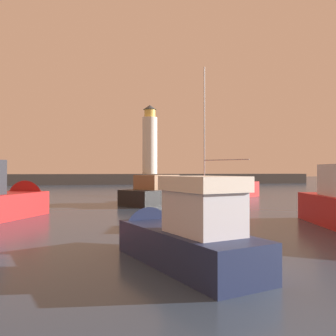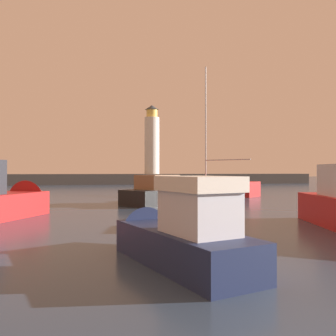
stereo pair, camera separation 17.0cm
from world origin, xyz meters
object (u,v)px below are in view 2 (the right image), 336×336
at_px(lighthouse, 152,141).
at_px(sailboat_moored, 213,188).
at_px(motorboat_1, 5,201).
at_px(motorboat_0, 171,233).
at_px(motorboat_2, 176,193).

relative_size(lighthouse, sailboat_moored, 0.98).
bearing_deg(sailboat_moored, motorboat_1, -138.07).
bearing_deg(lighthouse, sailboat_moored, -87.49).
bearing_deg(sailboat_moored, motorboat_0, -110.95).
relative_size(lighthouse, motorboat_0, 2.03).
height_order(motorboat_0, sailboat_moored, sailboat_moored).
relative_size(motorboat_2, sailboat_moored, 0.64).
bearing_deg(motorboat_1, motorboat_2, 32.91).
bearing_deg(lighthouse, motorboat_2, -96.06).
xyz_separation_m(motorboat_0, motorboat_2, (3.87, 16.55, -0.01)).
bearing_deg(motorboat_2, motorboat_0, -103.17).
bearing_deg(motorboat_1, lighthouse, 72.12).
bearing_deg(motorboat_2, motorboat_1, -147.09).
distance_m(motorboat_1, sailboat_moored, 20.65).
xyz_separation_m(motorboat_0, sailboat_moored, (9.11, 23.79, 0.02)).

